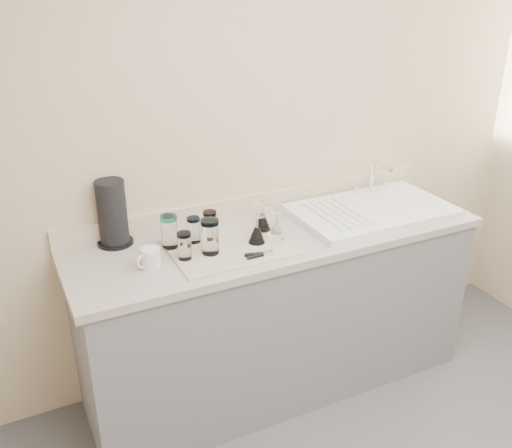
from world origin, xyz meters
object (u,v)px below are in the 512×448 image
goblet_front_left (257,233)px  can_opener (260,254)px  goblet_back_right (262,220)px  goblet_front_right (276,229)px  tumbler_magenta (184,246)px  tumbler_blue (210,236)px  tumbler_cyan (194,230)px  white_mug (150,258)px  sink_unit (371,210)px  tumbler_purple (210,224)px  tumbler_teal (169,231)px  paper_towel_roll (112,214)px

goblet_front_left → can_opener: goblet_front_left is taller
goblet_back_right → goblet_front_right: 0.12m
tumbler_magenta → tumbler_blue: bearing=0.4°
can_opener → goblet_front_left: bearing=69.7°
tumbler_magenta → tumbler_cyan: bearing=55.7°
goblet_front_right → white_mug: (-0.61, 0.00, -0.02)m
goblet_front_right → white_mug: bearing=179.7°
tumbler_magenta → goblet_front_left: bearing=1.1°
sink_unit → white_mug: 1.21m
tumbler_magenta → goblet_back_right: bearing=15.5°
white_mug → tumbler_purple: bearing=24.5°
tumbler_teal → tumbler_magenta: (0.02, -0.14, -0.02)m
tumbler_blue → tumbler_magenta: bearing=-179.6°
tumbler_blue → tumbler_teal: bearing=136.4°
tumbler_cyan → goblet_front_right: (0.36, -0.14, -0.01)m
white_mug → goblet_front_left: bearing=0.1°
white_mug → goblet_front_right: bearing=-0.3°
tumbler_magenta → goblet_back_right: goblet_back_right is taller
sink_unit → goblet_back_right: bearing=174.5°
paper_towel_roll → white_mug: bearing=-74.2°
tumbler_teal → can_opener: bearing=-38.5°
white_mug → tumbler_teal: bearing=45.4°
goblet_front_left → can_opener: (-0.05, -0.13, -0.04)m
tumbler_magenta → paper_towel_roll: size_ratio=0.40×
goblet_back_right → tumbler_cyan: bearing=177.4°
goblet_back_right → goblet_front_left: (-0.09, -0.12, -0.00)m
tumbler_magenta → can_opener: tumbler_magenta is taller
goblet_front_left → goblet_front_right: goblet_front_right is taller
tumbler_blue → goblet_back_right: size_ratio=1.08×
tumbler_blue → goblet_front_right: size_ratio=1.09×
goblet_back_right → goblet_front_left: size_ratio=1.03×
tumbler_purple → tumbler_magenta: 0.25m
white_mug → paper_towel_roll: size_ratio=0.41×
can_opener → paper_towel_roll: paper_towel_roll is taller
goblet_back_right → paper_towel_roll: 0.71m
sink_unit → goblet_back_right: sink_unit is taller
tumbler_teal → tumbler_blue: tumbler_blue is taller
goblet_front_left → paper_towel_roll: size_ratio=0.47×
tumbler_teal → tumbler_purple: 0.21m
can_opener → tumbler_purple: bearing=113.4°
tumbler_magenta → goblet_front_right: size_ratio=0.84×
sink_unit → tumbler_magenta: size_ratio=6.51×
paper_towel_roll → tumbler_teal: bearing=-36.8°
tumbler_cyan → goblet_front_right: goblet_front_right is taller
sink_unit → goblet_front_left: (-0.70, -0.06, 0.04)m
sink_unit → tumbler_purple: size_ratio=6.32×
tumbler_cyan → can_opener: tumbler_cyan is taller
tumbler_cyan → can_opener: size_ratio=0.94×
paper_towel_roll → tumbler_cyan: bearing=-25.8°
tumbler_cyan → tumbler_magenta: size_ratio=0.98×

